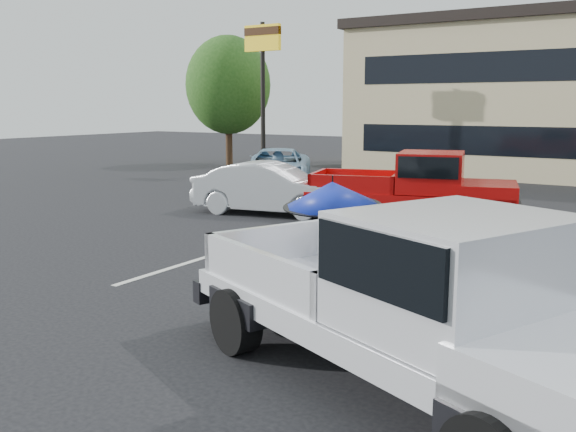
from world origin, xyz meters
name	(u,v)px	position (x,y,z in m)	size (l,w,h in m)	color
ground	(291,309)	(0.00, 0.00, 0.00)	(90.00, 90.00, 0.00)	black
stripe_left	(213,255)	(-3.00, 2.00, 0.00)	(0.12, 5.00, 0.01)	silver
stripe_right	(545,307)	(3.00, 2.00, 0.00)	(0.12, 5.00, 0.01)	silver
motel_sign	(263,58)	(-10.00, 14.00, 4.65)	(1.60, 0.22, 6.00)	black
tree_left	(228,85)	(-14.00, 17.00, 3.73)	(3.96, 3.96, 6.02)	#332114
silver_pickup	(435,298)	(2.64, -1.72, 1.05)	(5.99, 4.11, 2.06)	black
red_pickup	(424,184)	(-0.88, 7.54, 0.93)	(5.46, 3.06, 1.70)	black
silver_sedan	(271,188)	(-4.65, 6.50, 0.67)	(1.42, 4.08, 1.34)	silver
blue_suv	(277,168)	(-7.57, 11.28, 0.66)	(2.20, 4.78, 1.33)	#86ADC8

